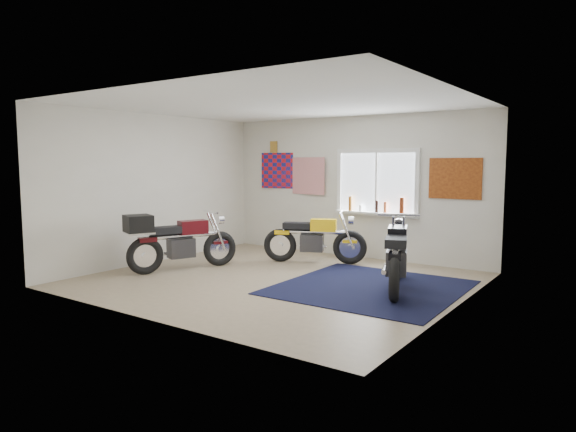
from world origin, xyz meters
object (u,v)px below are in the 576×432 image
Objects in this scene: navy_rug at (370,287)px; black_chrome_bike at (396,258)px; yellow_triumph at (314,240)px; maroon_tourer at (175,241)px.

black_chrome_bike is at bearing 21.75° from navy_rug.
black_chrome_bike reaches higher than yellow_triumph.
yellow_triumph is 0.91× the size of black_chrome_bike.
yellow_triumph is (-1.68, 1.12, 0.41)m from navy_rug.
yellow_triumph reaches higher than navy_rug.
navy_rug is 1.46× the size of yellow_triumph.
yellow_triumph is at bearing -15.81° from maroon_tourer.
navy_rug is at bearing -58.00° from yellow_triumph.
navy_rug is 1.37× the size of maroon_tourer.
maroon_tourer is (-3.23, -0.82, 0.51)m from navy_rug.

